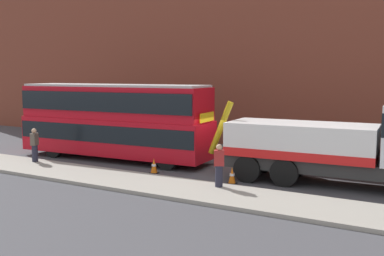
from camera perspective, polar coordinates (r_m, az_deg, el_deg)
name	(u,v)px	position (r m, az deg, el deg)	size (l,w,h in m)	color
ground_plane	(221,170)	(21.48, 3.77, -5.43)	(120.00, 120.00, 0.00)	#424247
near_kerb	(176,188)	(17.87, -2.11, -7.72)	(60.00, 2.80, 0.15)	gray
building_facade	(277,17)	(28.50, 10.94, 13.81)	(60.00, 1.50, 16.00)	brown
recovery_tow_truck	(345,144)	(19.12, 19.06, -1.97)	(10.20, 3.06, 3.67)	#2D2D2D
double_decker_bus	(114,118)	(24.18, -10.03, 1.22)	(11.13, 3.07, 4.06)	#B70C19
pedestrian_onlooker	(35,145)	(23.98, -19.59, -2.13)	(0.38, 0.46, 1.71)	#232333
pedestrian_bystander	(219,166)	(17.60, 3.49, -4.91)	(0.47, 0.41, 1.71)	#232333
traffic_cone_near_bus	(154,166)	(20.74, -4.92, -4.92)	(0.36, 0.36, 0.72)	orange
traffic_cone_midway	(232,176)	(18.82, 5.17, -6.16)	(0.36, 0.36, 0.72)	orange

